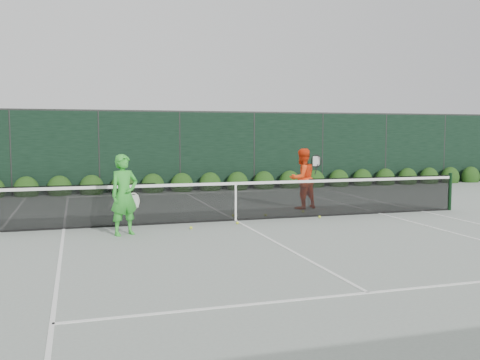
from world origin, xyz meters
name	(u,v)px	position (x,y,z in m)	size (l,w,h in m)	color
ground	(236,221)	(0.00, 0.00, 0.00)	(80.00, 80.00, 0.00)	gray
tennis_net	(235,200)	(-0.02, 0.00, 0.53)	(12.90, 0.10, 1.07)	black
player_woman	(124,195)	(-2.83, -1.10, 0.87)	(0.75, 0.64, 1.75)	green
player_man	(302,179)	(2.48, 1.52, 0.88)	(1.01, 0.88, 1.76)	#FF4315
court_lines	(236,220)	(0.00, 0.00, 0.01)	(11.03, 23.83, 0.01)	white
windscreen_fence	(274,167)	(0.00, -2.71, 1.51)	(32.00, 21.07, 3.06)	black
hedge_row	(182,185)	(0.00, 7.15, 0.23)	(31.66, 0.65, 0.94)	black
tennis_balls	(260,218)	(0.67, 0.04, 0.03)	(3.59, 1.67, 0.07)	#D4E633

